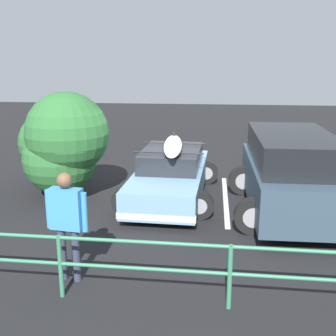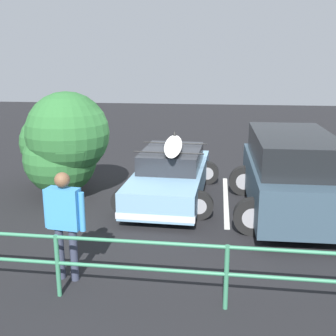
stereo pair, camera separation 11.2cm
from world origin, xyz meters
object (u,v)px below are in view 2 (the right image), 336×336
Objects in this scene: sedan_car at (171,175)px; suv_car at (291,173)px; person_bystander at (65,217)px; bush_near_left at (62,144)px.

sedan_car is 1.00× the size of suv_car.
suv_car is (-2.84, 0.85, 0.36)m from sedan_car.
bush_near_left is (1.61, -4.21, 0.28)m from person_bystander.
bush_near_left is at bearing -69.11° from person_bystander.
suv_car reaches higher than sedan_car.
person_bystander is at bearing 74.52° from sedan_car.
person_bystander is (4.05, 3.51, 0.12)m from suv_car.
bush_near_left reaches higher than person_bystander.
bush_near_left is (5.65, -0.70, 0.41)m from suv_car.
bush_near_left reaches higher than sedan_car.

